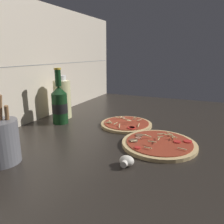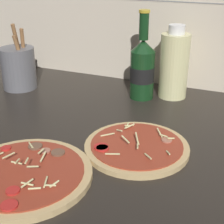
{
  "view_description": "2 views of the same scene",
  "coord_description": "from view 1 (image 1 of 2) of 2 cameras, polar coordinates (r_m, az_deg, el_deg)",
  "views": [
    {
      "loc": [
        -86.14,
        -33.33,
        35.57
      ],
      "look_at": [
        1.34,
        5.23,
        9.79
      ],
      "focal_mm": 35.0,
      "sensor_mm": 36.0,
      "label": 1
    },
    {
      "loc": [
        27.48,
        -64.71,
        43.11
      ],
      "look_at": [
        -1.29,
        3.36,
        9.23
      ],
      "focal_mm": 55.0,
      "sensor_mm": 36.0,
      "label": 2
    }
  ],
  "objects": [
    {
      "name": "oil_bottle",
      "position": [
        1.17,
        -12.83,
        3.45
      ],
      "size": [
        8.8,
        8.8,
        22.25
      ],
      "color": "beige",
      "rests_on": "counter_slab"
    },
    {
      "name": "beer_bottle",
      "position": [
        1.08,
        -13.53,
        2.01
      ],
      "size": [
        7.47,
        7.47,
        26.61
      ],
      "color": "#143819",
      "rests_on": "counter_slab"
    },
    {
      "name": "utensil_crock",
      "position": [
        0.76,
        -27.13,
        -6.81
      ],
      "size": [
        11.08,
        11.08,
        21.46
      ],
      "color": "slate",
      "rests_on": "counter_slab"
    },
    {
      "name": "mushroom_left",
      "position": [
        0.68,
        3.78,
        -12.69
      ],
      "size": [
        4.81,
        4.58,
        3.21
      ],
      "color": "white",
      "rests_on": "counter_slab"
    },
    {
      "name": "tile_backsplash",
      "position": [
        1.17,
        -19.05,
        11.56
      ],
      "size": [
        160.0,
        1.13,
        60.0
      ],
      "color": "beige",
      "rests_on": "ground"
    },
    {
      "name": "pizza_far",
      "position": [
        1.03,
        3.57,
        -3.14
      ],
      "size": [
        23.94,
        23.94,
        3.8
      ],
      "color": "tan",
      "rests_on": "counter_slab"
    },
    {
      "name": "counter_slab",
      "position": [
        0.99,
        2.48,
        -5.3
      ],
      "size": [
        160.0,
        90.0,
        2.5
      ],
      "color": "#28231E",
      "rests_on": "ground"
    },
    {
      "name": "pizza_near",
      "position": [
        0.83,
        12.17,
        -8.1
      ],
      "size": [
        27.36,
        27.36,
        4.46
      ],
      "color": "tan",
      "rests_on": "counter_slab"
    }
  ]
}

